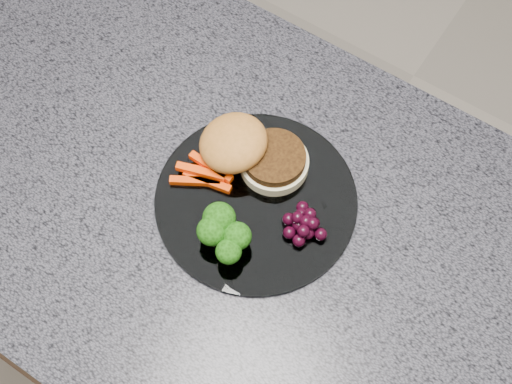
{
  "coord_description": "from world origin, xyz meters",
  "views": [
    {
      "loc": [
        0.31,
        -0.31,
        1.72
      ],
      "look_at": [
        0.08,
        0.03,
        0.93
      ],
      "focal_mm": 50.0,
      "sensor_mm": 36.0,
      "label": 1
    }
  ],
  "objects_px": {
    "island_cabinet": "(211,300)",
    "grape_bunch": "(304,224)",
    "plate": "(256,200)",
    "burger": "(248,151)"
  },
  "relations": [
    {
      "from": "plate",
      "to": "burger",
      "type": "bearing_deg",
      "value": 133.6
    },
    {
      "from": "plate",
      "to": "island_cabinet",
      "type": "bearing_deg",
      "value": -161.8
    },
    {
      "from": "burger",
      "to": "island_cabinet",
      "type": "bearing_deg",
      "value": -140.1
    },
    {
      "from": "grape_bunch",
      "to": "plate",
      "type": "bearing_deg",
      "value": 179.08
    },
    {
      "from": "island_cabinet",
      "to": "plate",
      "type": "distance_m",
      "value": 0.48
    },
    {
      "from": "burger",
      "to": "grape_bunch",
      "type": "height_order",
      "value": "burger"
    },
    {
      "from": "plate",
      "to": "grape_bunch",
      "type": "bearing_deg",
      "value": -0.92
    },
    {
      "from": "island_cabinet",
      "to": "burger",
      "type": "distance_m",
      "value": 0.5
    },
    {
      "from": "island_cabinet",
      "to": "grape_bunch",
      "type": "distance_m",
      "value": 0.51
    },
    {
      "from": "plate",
      "to": "grape_bunch",
      "type": "height_order",
      "value": "grape_bunch"
    }
  ]
}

